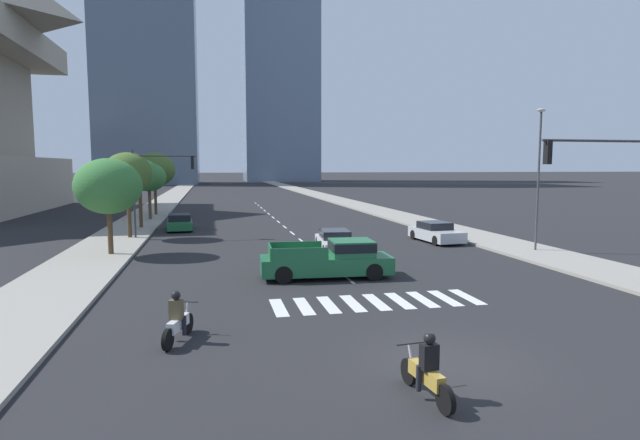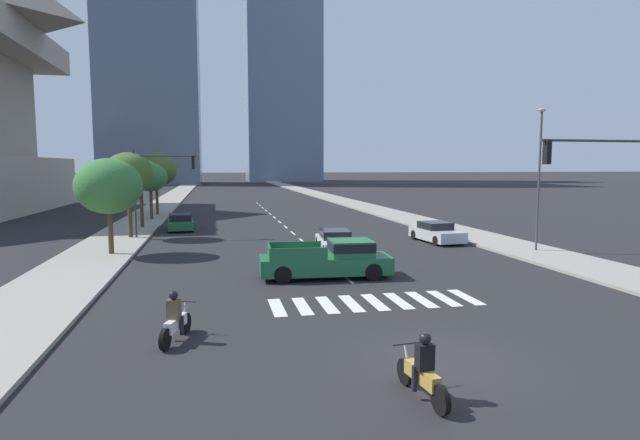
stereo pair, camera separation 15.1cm
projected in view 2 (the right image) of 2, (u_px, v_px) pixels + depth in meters
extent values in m
plane|color=#232326|center=(447.00, 363.00, 13.02)|extent=(800.00, 800.00, 0.00)
cube|color=gray|center=(424.00, 223.00, 44.67)|extent=(4.00, 260.00, 0.15)
cube|color=gray|center=(130.00, 230.00, 39.80)|extent=(4.00, 260.00, 0.15)
cube|color=silver|center=(277.00, 307.00, 18.12)|extent=(0.45, 2.34, 0.01)
cube|color=silver|center=(302.00, 306.00, 18.30)|extent=(0.45, 2.34, 0.01)
cube|color=silver|center=(327.00, 305.00, 18.48)|extent=(0.45, 2.34, 0.01)
cube|color=silver|center=(351.00, 303.00, 18.66)|extent=(0.45, 2.34, 0.01)
cube|color=silver|center=(375.00, 302.00, 18.84)|extent=(0.45, 2.34, 0.01)
cube|color=silver|center=(398.00, 301.00, 19.03)|extent=(0.45, 2.34, 0.01)
cube|color=silver|center=(421.00, 299.00, 19.21)|extent=(0.45, 2.34, 0.01)
cube|color=silver|center=(444.00, 298.00, 19.39)|extent=(0.45, 2.34, 0.01)
cube|color=silver|center=(466.00, 297.00, 19.57)|extent=(0.45, 2.34, 0.01)
cube|color=silver|center=(347.00, 279.00, 22.74)|extent=(0.14, 2.00, 0.01)
cube|color=silver|center=(328.00, 262.00, 26.64)|extent=(0.14, 2.00, 0.01)
cube|color=silver|center=(313.00, 250.00, 30.53)|extent=(0.14, 2.00, 0.01)
cube|color=silver|center=(302.00, 241.00, 34.43)|extent=(0.14, 2.00, 0.01)
cube|color=silver|center=(293.00, 233.00, 38.33)|extent=(0.14, 2.00, 0.01)
cube|color=silver|center=(286.00, 227.00, 42.22)|extent=(0.14, 2.00, 0.01)
cube|color=silver|center=(279.00, 222.00, 46.12)|extent=(0.14, 2.00, 0.01)
cube|color=silver|center=(274.00, 217.00, 50.02)|extent=(0.14, 2.00, 0.01)
cube|color=silver|center=(270.00, 214.00, 53.91)|extent=(0.14, 2.00, 0.01)
cube|color=silver|center=(266.00, 211.00, 57.81)|extent=(0.14, 2.00, 0.01)
cube|color=silver|center=(263.00, 208.00, 61.71)|extent=(0.14, 2.00, 0.01)
cube|color=silver|center=(260.00, 205.00, 65.60)|extent=(0.14, 2.00, 0.01)
cube|color=silver|center=(257.00, 203.00, 69.50)|extent=(0.14, 2.00, 0.01)
cylinder|color=black|center=(405.00, 372.00, 11.71)|extent=(0.19, 0.61, 0.60)
cylinder|color=black|center=(441.00, 400.00, 10.28)|extent=(0.19, 0.61, 0.60)
cube|color=#B28E38|center=(422.00, 375.00, 10.97)|extent=(0.36, 1.23, 0.32)
cylinder|color=#B2B2B7|center=(407.00, 360.00, 11.58)|extent=(0.10, 0.32, 0.67)
cylinder|color=black|center=(407.00, 344.00, 11.59)|extent=(0.70, 0.12, 0.04)
cube|color=black|center=(425.00, 357.00, 10.83)|extent=(0.39, 0.28, 0.55)
sphere|color=black|center=(425.00, 338.00, 10.79)|extent=(0.26, 0.26, 0.26)
cylinder|color=black|center=(414.00, 378.00, 10.92)|extent=(0.13, 0.13, 0.55)
cylinder|color=black|center=(429.00, 376.00, 11.03)|extent=(0.13, 0.13, 0.55)
cylinder|color=black|center=(186.00, 323.00, 15.33)|extent=(0.31, 0.61, 0.60)
cylinder|color=black|center=(165.00, 339.00, 13.88)|extent=(0.31, 0.61, 0.60)
cube|color=silver|center=(176.00, 323.00, 14.58)|extent=(0.58, 1.18, 0.32)
cylinder|color=#B2B2B7|center=(184.00, 314.00, 15.20)|extent=(0.16, 0.32, 0.67)
cylinder|color=black|center=(184.00, 302.00, 15.21)|extent=(0.67, 0.26, 0.04)
cube|color=brown|center=(174.00, 309.00, 14.44)|extent=(0.42, 0.34, 0.55)
sphere|color=black|center=(173.00, 295.00, 14.40)|extent=(0.26, 0.26, 0.26)
cylinder|color=black|center=(170.00, 325.00, 14.61)|extent=(0.15, 0.15, 0.55)
cylinder|color=black|center=(182.00, 325.00, 14.57)|extent=(0.15, 0.15, 0.55)
cube|color=#1E6038|center=(325.00, 265.00, 22.91)|extent=(5.88, 2.30, 0.75)
cube|color=#1E6038|center=(351.00, 248.00, 23.01)|extent=(1.95, 1.92, 0.70)
cube|color=black|center=(351.00, 246.00, 23.00)|extent=(1.97, 1.96, 0.39)
cube|color=#1E6038|center=(295.00, 247.00, 23.60)|extent=(2.43, 0.22, 0.55)
cube|color=#1E6038|center=(299.00, 254.00, 21.72)|extent=(2.43, 0.22, 0.55)
cube|color=#1E6038|center=(269.00, 251.00, 22.48)|extent=(0.19, 1.90, 0.55)
cylinder|color=black|center=(364.00, 264.00, 24.09)|extent=(0.77, 0.30, 0.76)
cylinder|color=black|center=(373.00, 272.00, 22.35)|extent=(0.77, 0.30, 0.76)
cylinder|color=black|center=(280.00, 267.00, 23.52)|extent=(0.77, 0.30, 0.76)
cylinder|color=black|center=(283.00, 275.00, 21.78)|extent=(0.77, 0.30, 0.76)
cube|color=silver|center=(335.00, 244.00, 30.08)|extent=(2.22, 4.92, 0.58)
cube|color=black|center=(335.00, 234.00, 30.26)|extent=(1.78, 2.28, 0.48)
cylinder|color=black|center=(355.00, 250.00, 28.58)|extent=(0.27, 0.66, 0.64)
cylinder|color=black|center=(325.00, 251.00, 28.38)|extent=(0.27, 0.66, 0.64)
cylinder|color=black|center=(345.00, 242.00, 31.80)|extent=(0.27, 0.66, 0.64)
cylinder|color=black|center=(318.00, 242.00, 31.60)|extent=(0.27, 0.66, 0.64)
cube|color=#B7BABF|center=(437.00, 234.00, 33.78)|extent=(2.27, 4.54, 0.68)
cube|color=black|center=(435.00, 225.00, 33.93)|extent=(1.83, 2.12, 0.46)
cylinder|color=black|center=(461.00, 240.00, 32.62)|extent=(0.28, 0.66, 0.64)
cylinder|color=black|center=(436.00, 241.00, 32.13)|extent=(0.28, 0.66, 0.64)
cylinder|color=black|center=(437.00, 234.00, 35.47)|extent=(0.28, 0.66, 0.64)
cylinder|color=black|center=(414.00, 235.00, 34.98)|extent=(0.28, 0.66, 0.64)
cube|color=#1E6038|center=(181.00, 224.00, 40.30)|extent=(2.17, 4.73, 0.58)
cube|color=black|center=(180.00, 217.00, 40.02)|extent=(1.78, 2.18, 0.51)
cylinder|color=black|center=(170.00, 224.00, 41.59)|extent=(0.26, 0.65, 0.64)
cylinder|color=black|center=(191.00, 223.00, 42.04)|extent=(0.26, 0.65, 0.64)
cylinder|color=black|center=(169.00, 228.00, 38.58)|extent=(0.26, 0.65, 0.64)
cylinder|color=black|center=(192.00, 228.00, 39.03)|extent=(0.26, 0.65, 0.64)
cylinder|color=#333335|center=(598.00, 141.00, 19.75)|extent=(4.86, 0.10, 0.10)
cube|color=black|center=(547.00, 152.00, 19.36)|extent=(0.20, 0.28, 0.90)
sphere|color=red|center=(547.00, 144.00, 19.33)|extent=(0.18, 0.18, 0.18)
sphere|color=orange|center=(547.00, 152.00, 19.36)|extent=(0.18, 0.18, 0.18)
sphere|color=green|center=(547.00, 160.00, 19.39)|extent=(0.18, 0.18, 0.18)
cylinder|color=#333335|center=(135.00, 194.00, 34.64)|extent=(0.14, 0.14, 5.90)
cylinder|color=#333335|center=(165.00, 156.00, 34.78)|extent=(4.12, 0.10, 0.10)
cube|color=black|center=(193.00, 163.00, 35.19)|extent=(0.20, 0.28, 0.90)
sphere|color=red|center=(193.00, 158.00, 35.16)|extent=(0.18, 0.18, 0.18)
sphere|color=orange|center=(193.00, 163.00, 35.19)|extent=(0.18, 0.18, 0.18)
sphere|color=green|center=(193.00, 167.00, 35.22)|extent=(0.18, 0.18, 0.18)
cube|color=#19662D|center=(135.00, 193.00, 34.63)|extent=(0.60, 0.04, 0.18)
cylinder|color=#3F3F42|center=(539.00, 182.00, 29.27)|extent=(0.12, 0.12, 7.84)
ellipsoid|color=beige|center=(542.00, 110.00, 28.85)|extent=(0.50, 0.24, 0.20)
cylinder|color=#4C3823|center=(111.00, 233.00, 28.35)|extent=(0.28, 0.28, 2.29)
ellipsoid|color=#387538|center=(109.00, 186.00, 28.08)|extent=(3.57, 3.57, 3.04)
cylinder|color=#4C3823|center=(130.00, 214.00, 34.96)|extent=(0.28, 0.28, 3.10)
ellipsoid|color=#426028|center=(128.00, 173.00, 34.66)|extent=(3.19, 3.19, 2.71)
cylinder|color=#4C3823|center=(142.00, 209.00, 40.69)|extent=(0.28, 0.28, 2.93)
ellipsoid|color=#387538|center=(141.00, 175.00, 40.41)|extent=(2.99, 2.99, 2.54)
cylinder|color=#4C3823|center=(151.00, 205.00, 46.88)|extent=(0.28, 0.28, 2.61)
ellipsoid|color=#387538|center=(150.00, 177.00, 46.62)|extent=(3.05, 3.05, 2.59)
cylinder|color=#4C3823|center=(157.00, 200.00, 51.79)|extent=(0.28, 0.28, 2.86)
ellipsoid|color=#426028|center=(156.00, 170.00, 51.47)|extent=(4.02, 4.02, 3.42)
cube|color=slate|center=(282.00, 47.00, 169.25)|extent=(23.79, 20.21, 87.90)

